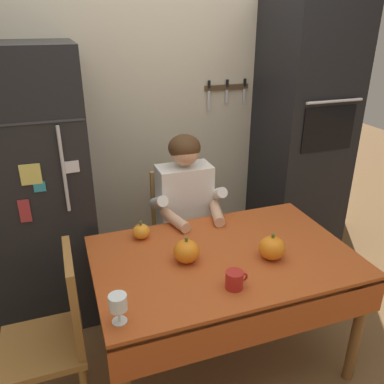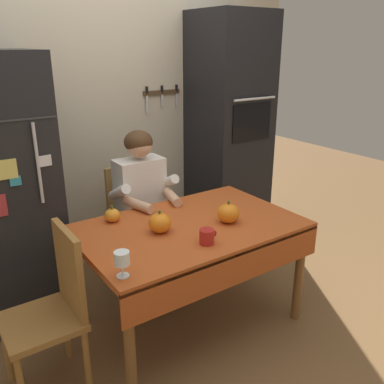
# 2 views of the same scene
# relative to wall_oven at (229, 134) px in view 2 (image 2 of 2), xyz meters

# --- Properties ---
(ground_plane) EXTENTS (10.00, 10.00, 0.00)m
(ground_plane) POSITION_rel_wall_oven_xyz_m (-1.05, -1.00, -1.05)
(ground_plane) COLOR brown
(ground_plane) RESTS_ON ground
(back_wall_assembly) EXTENTS (3.70, 0.13, 2.60)m
(back_wall_assembly) POSITION_rel_wall_oven_xyz_m (-1.00, 0.35, 0.25)
(back_wall_assembly) COLOR beige
(back_wall_assembly) RESTS_ON ground
(wall_oven) EXTENTS (0.60, 0.64, 2.10)m
(wall_oven) POSITION_rel_wall_oven_xyz_m (0.00, 0.00, 0.00)
(wall_oven) COLOR black
(wall_oven) RESTS_ON ground
(dining_table) EXTENTS (1.40, 0.90, 0.74)m
(dining_table) POSITION_rel_wall_oven_xyz_m (-1.05, -0.92, -0.39)
(dining_table) COLOR brown
(dining_table) RESTS_ON ground
(chair_behind_person) EXTENTS (0.40, 0.40, 0.93)m
(chair_behind_person) POSITION_rel_wall_oven_xyz_m (-1.06, -0.13, -0.54)
(chair_behind_person) COLOR tan
(chair_behind_person) RESTS_ON ground
(seated_person) EXTENTS (0.47, 0.55, 1.25)m
(seated_person) POSITION_rel_wall_oven_xyz_m (-1.06, -0.32, -0.31)
(seated_person) COLOR #38384C
(seated_person) RESTS_ON ground
(chair_left_side) EXTENTS (0.40, 0.40, 0.93)m
(chair_left_side) POSITION_rel_wall_oven_xyz_m (-1.95, -0.93, -0.54)
(chair_left_side) COLOR #9E6B33
(chair_left_side) RESTS_ON ground
(coffee_mug) EXTENTS (0.11, 0.09, 0.09)m
(coffee_mug) POSITION_rel_wall_oven_xyz_m (-1.12, -1.18, -0.27)
(coffee_mug) COLOR #B2231E
(coffee_mug) RESTS_ON dining_table
(wine_glass) EXTENTS (0.08, 0.08, 0.14)m
(wine_glass) POSITION_rel_wall_oven_xyz_m (-1.68, -1.23, -0.21)
(wine_glass) COLOR white
(wine_glass) RESTS_ON dining_table
(pumpkin_large) EXTENTS (0.14, 0.14, 0.14)m
(pumpkin_large) POSITION_rel_wall_oven_xyz_m (-1.26, -0.89, -0.25)
(pumpkin_large) COLOR orange
(pumpkin_large) RESTS_ON dining_table
(pumpkin_medium) EXTENTS (0.10, 0.10, 0.11)m
(pumpkin_medium) POSITION_rel_wall_oven_xyz_m (-1.43, -0.58, -0.27)
(pumpkin_medium) COLOR orange
(pumpkin_medium) RESTS_ON dining_table
(pumpkin_small) EXTENTS (0.14, 0.14, 0.15)m
(pumpkin_small) POSITION_rel_wall_oven_xyz_m (-0.82, -1.01, -0.25)
(pumpkin_small) COLOR orange
(pumpkin_small) RESTS_ON dining_table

